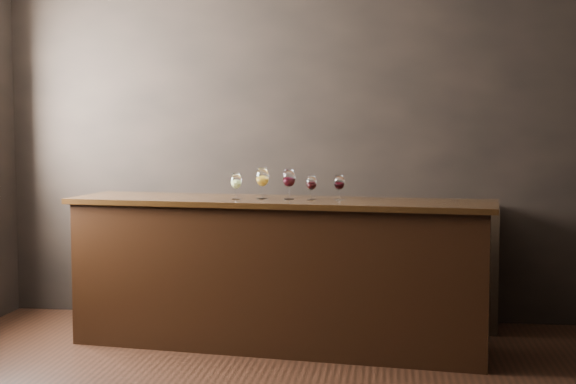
# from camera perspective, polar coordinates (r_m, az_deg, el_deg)

# --- Properties ---
(room_shell) EXTENTS (5.02, 4.52, 2.81)m
(room_shell) POSITION_cam_1_polar(r_m,az_deg,el_deg) (4.24, -4.01, 8.65)
(room_shell) COLOR black
(room_shell) RESTS_ON ground
(bar_counter) EXTENTS (2.87, 0.95, 0.99)m
(bar_counter) POSITION_cam_1_polar(r_m,az_deg,el_deg) (5.54, -0.67, -5.99)
(bar_counter) COLOR black
(bar_counter) RESTS_ON ground
(bar_top) EXTENTS (2.97, 1.03, 0.04)m
(bar_top) POSITION_cam_1_polar(r_m,az_deg,el_deg) (5.47, -0.68, -0.71)
(bar_top) COLOR black
(bar_top) RESTS_ON bar_counter
(back_bar_shelf) EXTENTS (2.58, 0.40, 0.93)m
(back_bar_shelf) POSITION_cam_1_polar(r_m,az_deg,el_deg) (6.17, 2.53, -5.20)
(back_bar_shelf) COLOR black
(back_bar_shelf) RESTS_ON ground
(glass_white) EXTENTS (0.08, 0.08, 0.18)m
(glass_white) POSITION_cam_1_polar(r_m,az_deg,el_deg) (5.47, -3.71, 0.75)
(glass_white) COLOR white
(glass_white) RESTS_ON bar_top
(glass_amber) EXTENTS (0.09, 0.09, 0.21)m
(glass_amber) POSITION_cam_1_polar(r_m,az_deg,el_deg) (5.50, -1.83, 1.02)
(glass_amber) COLOR white
(glass_amber) RESTS_ON bar_top
(glass_red_a) EXTENTS (0.09, 0.09, 0.21)m
(glass_red_a) POSITION_cam_1_polar(r_m,az_deg,el_deg) (5.45, 0.07, 0.95)
(glass_red_a) COLOR white
(glass_red_a) RESTS_ON bar_top
(glass_red_b) EXTENTS (0.07, 0.07, 0.17)m
(glass_red_b) POSITION_cam_1_polar(r_m,az_deg,el_deg) (5.41, 1.68, 0.64)
(glass_red_b) COLOR white
(glass_red_b) RESTS_ON bar_top
(glass_red_c) EXTENTS (0.07, 0.07, 0.17)m
(glass_red_c) POSITION_cam_1_polar(r_m,az_deg,el_deg) (5.42, 3.67, 0.65)
(glass_red_c) COLOR white
(glass_red_c) RESTS_ON bar_top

